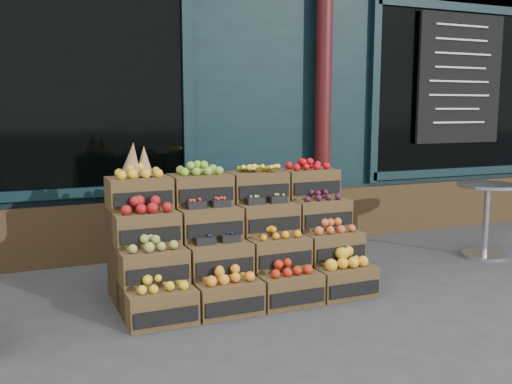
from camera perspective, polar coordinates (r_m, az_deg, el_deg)
name	(u,v)px	position (r m, az deg, el deg)	size (l,w,h in m)	color
ground	(317,314)	(4.41, 6.12, -12.08)	(60.00, 60.00, 0.00)	#363638
shop_facade	(153,51)	(8.98, -10.25, 13.75)	(12.00, 6.24, 4.80)	black
crate_display	(237,247)	(4.78, -1.87, -5.48)	(2.04, 1.00, 1.28)	#4B371D
bistro_table	(486,211)	(6.36, 22.05, -1.81)	(0.61, 0.61, 0.77)	#B2B5B9
shopkeeper	(40,160)	(6.29, -20.76, 3.00)	(0.73, 0.48, 2.01)	#144625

